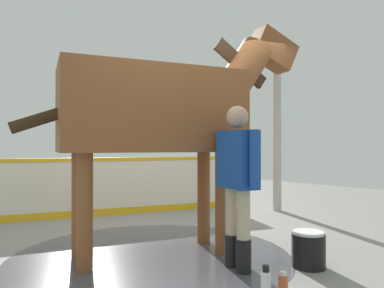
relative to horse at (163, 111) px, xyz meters
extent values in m
cube|color=gray|center=(0.19, 0.29, -1.61)|extent=(16.00, 16.00, 0.02)
cylinder|color=#4C4C54|center=(-0.12, 0.04, -1.60)|extent=(3.08, 3.08, 0.00)
cube|color=silver|center=(0.72, 2.47, -1.12)|extent=(4.27, 1.53, 0.95)
cube|color=gold|center=(0.72, 2.47, -0.62)|extent=(4.27, 1.55, 0.06)
cube|color=gold|center=(0.72, 2.47, -1.54)|extent=(4.27, 1.54, 0.12)
cylinder|color=#B7B2A8|center=(3.29, 0.76, -0.20)|extent=(0.16, 0.16, 2.80)
cube|color=brown|center=(-0.12, 0.04, 0.00)|extent=(2.16, 1.50, 0.91)
cylinder|color=brown|center=(0.67, 0.03, -1.03)|extent=(0.16, 0.16, 1.15)
cylinder|color=brown|center=(0.51, -0.44, -1.03)|extent=(0.16, 0.16, 1.15)
cylinder|color=brown|center=(-0.75, 0.52, -1.03)|extent=(0.16, 0.16, 1.15)
cylinder|color=brown|center=(-0.91, 0.05, -1.03)|extent=(0.16, 0.16, 1.15)
cylinder|color=brown|center=(0.95, -0.33, 0.49)|extent=(0.92, 0.66, 0.94)
cube|color=#382819|center=(0.95, -0.33, 0.63)|extent=(0.71, 0.30, 0.58)
cube|color=brown|center=(1.39, -0.48, 0.84)|extent=(0.71, 0.48, 0.56)
cylinder|color=#382819|center=(-1.15, 0.40, -0.10)|extent=(0.70, 0.34, 0.35)
cylinder|color=black|center=(0.20, -1.00, -1.44)|extent=(0.15, 0.15, 0.32)
cylinder|color=#C6B793|center=(0.20, -1.00, -1.04)|extent=(0.13, 0.13, 0.48)
cylinder|color=black|center=(0.26, -0.80, -1.44)|extent=(0.15, 0.15, 0.32)
cylinder|color=#C6B793|center=(0.26, -0.80, -1.04)|extent=(0.13, 0.13, 0.48)
cube|color=#19479E|center=(0.23, -0.90, -0.52)|extent=(0.34, 0.51, 0.56)
cylinder|color=#19479E|center=(0.15, -1.17, -0.51)|extent=(0.09, 0.09, 0.54)
cylinder|color=#19479E|center=(0.31, -0.63, -0.51)|extent=(0.09, 0.09, 0.54)
sphere|color=tan|center=(0.23, -0.90, -0.10)|extent=(0.22, 0.22, 0.22)
cylinder|color=black|center=(0.80, -1.34, -1.43)|extent=(0.33, 0.33, 0.33)
cylinder|color=white|center=(0.80, -1.34, -1.25)|extent=(0.30, 0.30, 0.03)
cylinder|color=white|center=(-0.16, -1.53, -1.49)|extent=(0.08, 0.08, 0.22)
cylinder|color=black|center=(-0.16, -1.53, -1.35)|extent=(0.05, 0.05, 0.05)
cylinder|color=#CC5933|center=(0.05, -1.55, -1.52)|extent=(0.08, 0.08, 0.15)
cylinder|color=white|center=(0.05, -1.55, -1.43)|extent=(0.05, 0.05, 0.03)
camera|label=1|loc=(-2.51, -3.27, -0.39)|focal=34.19mm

